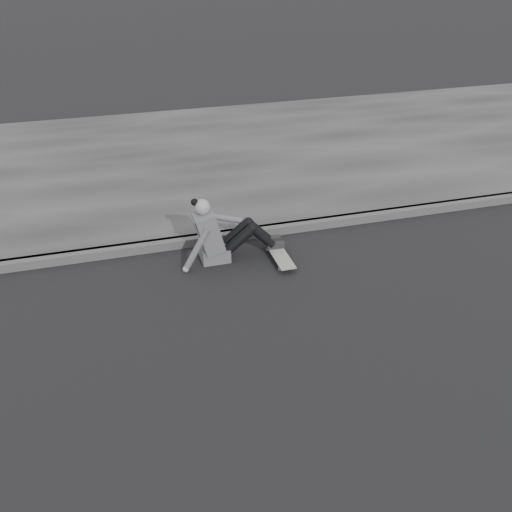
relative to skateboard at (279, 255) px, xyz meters
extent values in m
plane|color=black|center=(1.92, -1.88, -0.07)|extent=(80.00, 80.00, 0.00)
cube|color=#474747|center=(1.92, 0.70, -0.01)|extent=(24.00, 0.16, 0.12)
cube|color=#343434|center=(1.92, 3.72, -0.01)|extent=(24.00, 6.00, 0.12)
cylinder|color=gray|center=(-0.08, -0.26, -0.04)|extent=(0.03, 0.05, 0.05)
cylinder|color=gray|center=(0.07, -0.26, -0.04)|extent=(0.03, 0.05, 0.05)
cylinder|color=gray|center=(-0.08, 0.26, -0.04)|extent=(0.03, 0.05, 0.05)
cylinder|color=gray|center=(0.07, 0.26, -0.04)|extent=(0.03, 0.05, 0.05)
cube|color=#2F2F32|center=(0.00, -0.26, -0.02)|extent=(0.16, 0.04, 0.03)
cube|color=#2F2F32|center=(0.00, 0.26, -0.02)|extent=(0.16, 0.04, 0.03)
cube|color=gray|center=(0.00, 0.00, 0.01)|extent=(0.20, 0.78, 0.02)
cube|color=#545457|center=(-0.80, 0.25, 0.02)|extent=(0.36, 0.34, 0.18)
cube|color=#545457|center=(-0.87, 0.25, 0.36)|extent=(0.37, 0.40, 0.57)
cube|color=#545457|center=(-1.00, 0.25, 0.48)|extent=(0.14, 0.30, 0.20)
cylinder|color=gray|center=(-0.92, 0.25, 0.60)|extent=(0.09, 0.09, 0.08)
sphere|color=gray|center=(-0.93, 0.25, 0.69)|extent=(0.20, 0.20, 0.20)
sphere|color=black|center=(-1.02, 0.27, 0.76)|extent=(0.09, 0.09, 0.09)
cylinder|color=black|center=(-0.49, 0.16, 0.21)|extent=(0.43, 0.13, 0.39)
cylinder|color=black|center=(-0.49, 0.34, 0.21)|extent=(0.43, 0.13, 0.39)
cylinder|color=black|center=(-0.19, 0.16, 0.21)|extent=(0.35, 0.11, 0.36)
cylinder|color=black|center=(-0.19, 0.34, 0.21)|extent=(0.35, 0.11, 0.36)
sphere|color=black|center=(-0.32, 0.16, 0.35)|extent=(0.13, 0.13, 0.13)
sphere|color=black|center=(-0.32, 0.34, 0.35)|extent=(0.13, 0.13, 0.13)
cube|color=#242424|center=(0.00, 0.16, 0.05)|extent=(0.24, 0.08, 0.07)
cube|color=#242424|center=(0.00, 0.34, 0.05)|extent=(0.24, 0.08, 0.07)
cylinder|color=#545457|center=(-1.07, 0.04, 0.22)|extent=(0.38, 0.08, 0.58)
sphere|color=gray|center=(-1.22, 0.03, -0.03)|extent=(0.08, 0.08, 0.08)
cylinder|color=#545457|center=(-0.63, 0.41, 0.42)|extent=(0.48, 0.08, 0.21)
camera|label=1|loc=(-2.05, -6.03, 3.72)|focal=40.00mm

